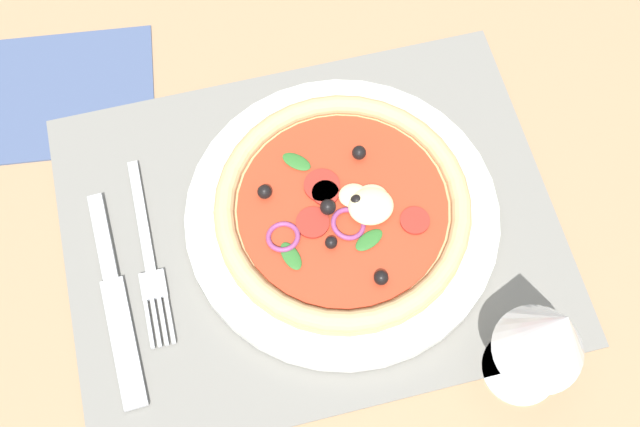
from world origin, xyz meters
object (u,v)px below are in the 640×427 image
at_px(plate, 342,217).
at_px(wine_glass, 550,336).
at_px(knife, 115,299).
at_px(fork, 149,261).
at_px(pizza, 343,209).
at_px(napkin, 72,93).

height_order(plate, wine_glass, wine_glass).
bearing_deg(wine_glass, knife, -23.61).
xyz_separation_m(fork, knife, (0.03, 0.03, 0.00)).
bearing_deg(knife, pizza, 94.64).
bearing_deg(fork, napkin, -166.25).
relative_size(fork, napkin, 1.13).
bearing_deg(knife, wine_glass, 64.12).
bearing_deg(knife, fork, 127.05).
xyz_separation_m(pizza, fork, (0.18, -0.00, -0.02)).
distance_m(fork, napkin, 0.20).
distance_m(plate, fork, 0.18).
bearing_deg(wine_glass, napkin, -47.33).
bearing_deg(napkin, fork, 103.57).
relative_size(plate, knife, 1.41).
xyz_separation_m(pizza, wine_glass, (-0.11, 0.17, 0.07)).
bearing_deg(napkin, wine_glass, 132.67).
bearing_deg(plate, knife, 6.95).
bearing_deg(wine_glass, plate, -56.17).
height_order(pizza, fork, pizza).
bearing_deg(plate, fork, -0.80).
bearing_deg(wine_glass, fork, -30.42).
relative_size(pizza, knife, 1.13).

